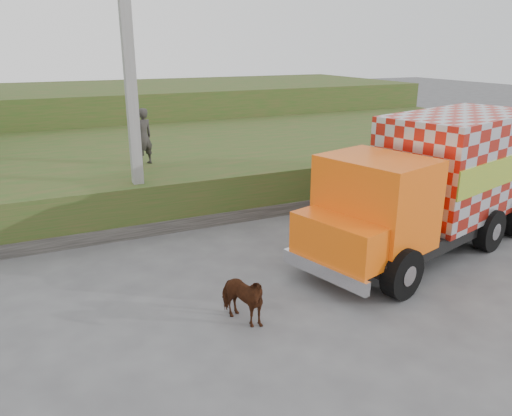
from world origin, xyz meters
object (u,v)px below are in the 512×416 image
cow (241,298)px  pedestrian (143,137)px  cargo_truck (437,182)px  utility_pole (131,95)px

cow → pedestrian: pedestrian is taller
cargo_truck → pedestrian: size_ratio=4.46×
pedestrian → cargo_truck: bearing=108.4°
cargo_truck → cow: size_ratio=6.55×
utility_pole → pedestrian: size_ratio=4.19×
utility_pole → cow: size_ratio=6.16×
utility_pole → cow: bearing=-84.1°
cargo_truck → cow: (-6.49, -1.53, -1.32)m
cargo_truck → utility_pole: bearing=131.2°
cargo_truck → cow: 6.80m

